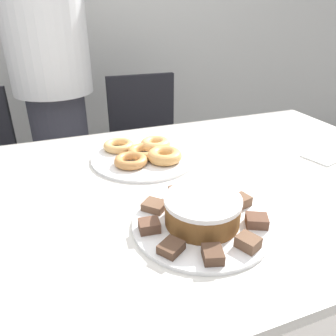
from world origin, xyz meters
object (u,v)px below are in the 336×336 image
object	(u,v)px
office_chair_right	(149,159)
plate_cake	(202,224)
person_standing	(53,80)
plate_donuts	(145,157)
frosted_cake	(202,210)
napkin	(324,156)

from	to	relation	value
office_chair_right	plate_cake	xyz separation A→B (m)	(-0.21, -1.09, 0.33)
person_standing	plate_donuts	distance (m)	0.75
person_standing	office_chair_right	xyz separation A→B (m)	(0.47, -0.02, -0.49)
plate_cake	plate_donuts	distance (m)	0.43
office_chair_right	frosted_cake	size ratio (longest dim) A/B	4.68
person_standing	plate_cake	bearing A→B (deg)	-76.48
person_standing	napkin	size ratio (longest dim) A/B	10.80
plate_donuts	frosted_cake	distance (m)	0.43
napkin	frosted_cake	bearing A→B (deg)	-160.34
office_chair_right	plate_donuts	world-z (taller)	office_chair_right
plate_donuts	napkin	distance (m)	0.64
person_standing	frosted_cake	xyz separation A→B (m)	(0.27, -1.11, -0.12)
office_chair_right	frosted_cake	bearing A→B (deg)	-98.41
office_chair_right	napkin	size ratio (longest dim) A/B	5.50
office_chair_right	plate_donuts	bearing A→B (deg)	-106.20
frosted_cake	napkin	size ratio (longest dim) A/B	1.18
plate_cake	napkin	xyz separation A→B (m)	(0.59, 0.21, -0.00)
person_standing	napkin	bearing A→B (deg)	-46.48
plate_donuts	napkin	xyz separation A→B (m)	(0.61, -0.22, -0.00)
person_standing	plate_donuts	xyz separation A→B (m)	(0.25, -0.68, -0.16)
plate_cake	frosted_cake	world-z (taller)	frosted_cake
plate_cake	plate_donuts	bearing A→B (deg)	92.17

